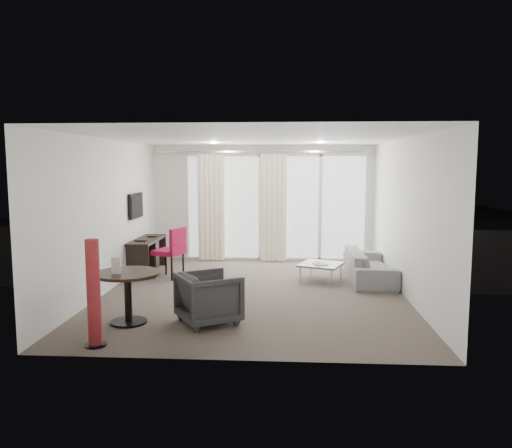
# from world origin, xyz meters

# --- Properties ---
(floor) EXTENTS (5.00, 6.00, 0.00)m
(floor) POSITION_xyz_m (0.00, 0.00, 0.00)
(floor) COLOR brown
(floor) RESTS_ON ground
(ceiling) EXTENTS (5.00, 6.00, 0.00)m
(ceiling) POSITION_xyz_m (0.00, 0.00, 2.60)
(ceiling) COLOR white
(ceiling) RESTS_ON ground
(wall_left) EXTENTS (0.00, 6.00, 2.60)m
(wall_left) POSITION_xyz_m (-2.50, 0.00, 1.30)
(wall_left) COLOR silver
(wall_left) RESTS_ON ground
(wall_right) EXTENTS (0.00, 6.00, 2.60)m
(wall_right) POSITION_xyz_m (2.50, 0.00, 1.30)
(wall_right) COLOR silver
(wall_right) RESTS_ON ground
(wall_front) EXTENTS (5.00, 0.00, 2.60)m
(wall_front) POSITION_xyz_m (0.00, -3.00, 1.30)
(wall_front) COLOR silver
(wall_front) RESTS_ON ground
(window_panel) EXTENTS (4.00, 0.02, 2.38)m
(window_panel) POSITION_xyz_m (0.30, 2.98, 1.20)
(window_panel) COLOR white
(window_panel) RESTS_ON ground
(window_frame) EXTENTS (4.10, 0.06, 2.44)m
(window_frame) POSITION_xyz_m (0.30, 2.97, 1.20)
(window_frame) COLOR white
(window_frame) RESTS_ON ground
(curtain_left) EXTENTS (0.60, 0.20, 2.38)m
(curtain_left) POSITION_xyz_m (-1.15, 2.82, 1.20)
(curtain_left) COLOR white
(curtain_left) RESTS_ON ground
(curtain_right) EXTENTS (0.60, 0.20, 2.38)m
(curtain_right) POSITION_xyz_m (0.25, 2.82, 1.20)
(curtain_right) COLOR white
(curtain_right) RESTS_ON ground
(curtain_track) EXTENTS (4.80, 0.04, 0.04)m
(curtain_track) POSITION_xyz_m (0.00, 2.82, 2.45)
(curtain_track) COLOR #B2B2B7
(curtain_track) RESTS_ON ceiling
(downlight_a) EXTENTS (0.12, 0.12, 0.02)m
(downlight_a) POSITION_xyz_m (-0.90, 1.60, 2.59)
(downlight_a) COLOR #FFE0B2
(downlight_a) RESTS_ON ceiling
(downlight_b) EXTENTS (0.12, 0.12, 0.02)m
(downlight_b) POSITION_xyz_m (1.20, 1.60, 2.59)
(downlight_b) COLOR #FFE0B2
(downlight_b) RESTS_ON ceiling
(desk) EXTENTS (0.45, 1.44, 0.68)m
(desk) POSITION_xyz_m (-2.25, 1.48, 0.34)
(desk) COLOR black
(desk) RESTS_ON floor
(tv) EXTENTS (0.05, 0.80, 0.50)m
(tv) POSITION_xyz_m (-2.46, 1.45, 1.35)
(tv) COLOR black
(tv) RESTS_ON wall_left
(desk_chair) EXTENTS (0.67, 0.65, 0.98)m
(desk_chair) POSITION_xyz_m (-1.71, 1.01, 0.49)
(desk_chair) COLOR maroon
(desk_chair) RESTS_ON floor
(round_table) EXTENTS (1.08, 1.08, 0.71)m
(round_table) POSITION_xyz_m (-1.60, -1.78, 0.36)
(round_table) COLOR black
(round_table) RESTS_ON floor
(menu_card) EXTENTS (0.12, 0.04, 0.23)m
(menu_card) POSITION_xyz_m (-1.71, -1.90, 0.72)
(menu_card) COLOR white
(menu_card) RESTS_ON round_table
(red_lamp) EXTENTS (0.26, 0.26, 1.29)m
(red_lamp) POSITION_xyz_m (-1.72, -2.66, 0.65)
(red_lamp) COLOR maroon
(red_lamp) RESTS_ON floor
(tub_armchair) EXTENTS (1.04, 1.04, 0.70)m
(tub_armchair) POSITION_xyz_m (-0.50, -1.70, 0.35)
(tub_armchair) COLOR #313132
(tub_armchair) RESTS_ON floor
(coffee_table) EXTENTS (0.95, 0.95, 0.33)m
(coffee_table) POSITION_xyz_m (1.19, 0.93, 0.16)
(coffee_table) COLOR gray
(coffee_table) RESTS_ON floor
(remote) EXTENTS (0.07, 0.16, 0.02)m
(remote) POSITION_xyz_m (1.15, 0.96, 0.36)
(remote) COLOR black
(remote) RESTS_ON coffee_table
(magazine) EXTENTS (0.27, 0.32, 0.02)m
(magazine) POSITION_xyz_m (1.18, 0.86, 0.36)
(magazine) COLOR gray
(magazine) RESTS_ON coffee_table
(sofa) EXTENTS (0.76, 1.93, 0.56)m
(sofa) POSITION_xyz_m (2.10, 1.02, 0.28)
(sofa) COLOR gray
(sofa) RESTS_ON floor
(terrace_slab) EXTENTS (5.60, 3.00, 0.12)m
(terrace_slab) POSITION_xyz_m (0.30, 4.50, -0.06)
(terrace_slab) COLOR #4D4D50
(terrace_slab) RESTS_ON ground
(rattan_chair_a) EXTENTS (0.74, 0.74, 0.91)m
(rattan_chair_a) POSITION_xyz_m (0.80, 4.09, 0.46)
(rattan_chair_a) COLOR #442B19
(rattan_chair_a) RESTS_ON terrace_slab
(rattan_chair_b) EXTENTS (0.68, 0.68, 0.76)m
(rattan_chair_b) POSITION_xyz_m (1.58, 4.74, 0.38)
(rattan_chair_b) COLOR #442B19
(rattan_chair_b) RESTS_ON terrace_slab
(rattan_table) EXTENTS (0.53, 0.53, 0.51)m
(rattan_table) POSITION_xyz_m (0.99, 4.38, 0.25)
(rattan_table) COLOR #442B19
(rattan_table) RESTS_ON terrace_slab
(balustrade) EXTENTS (5.50, 0.06, 1.05)m
(balustrade) POSITION_xyz_m (0.30, 5.95, 0.50)
(balustrade) COLOR #B2B2B7
(balustrade) RESTS_ON terrace_slab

